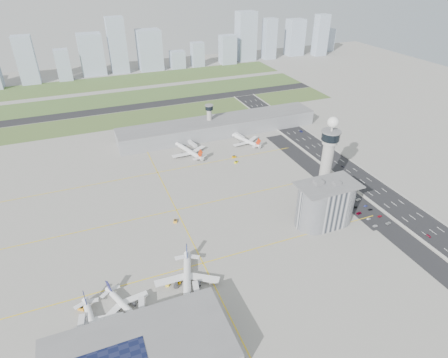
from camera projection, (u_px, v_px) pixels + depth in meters
name	position (u px, v px, depth m)	size (l,w,h in m)	color
ground	(242.00, 221.00, 264.98)	(1000.00, 1000.00, 0.00)	#9C9991
grass_strip_0	(148.00, 116.00, 437.76)	(480.00, 50.00, 0.08)	#4E632F
grass_strip_1	(136.00, 97.00, 497.50)	(480.00, 60.00, 0.08)	#496931
grass_strip_2	(126.00, 81.00, 561.22)	(480.00, 70.00, 0.08)	#43622E
runway	(141.00, 106.00, 467.22)	(480.00, 22.00, 0.10)	black
highway	(372.00, 188.00, 301.80)	(28.00, 500.00, 0.10)	black
barrier_left	(358.00, 191.00, 297.03)	(0.60, 500.00, 1.20)	#9E9E99
barrier_right	(386.00, 184.00, 306.00)	(0.60, 500.00, 1.20)	#9E9E99
landside_road	(355.00, 201.00, 285.83)	(18.00, 260.00, 0.08)	black
parking_lot	(363.00, 210.00, 275.62)	(20.00, 44.00, 0.10)	black
taxiway_line_h_0	(203.00, 263.00, 228.26)	(260.00, 0.60, 0.01)	yellow
taxiway_line_h_1	(176.00, 210.00, 276.05)	(260.00, 0.60, 0.01)	yellow
taxiway_line_h_2	(158.00, 173.00, 323.84)	(260.00, 0.60, 0.01)	yellow
taxiway_line_v	(176.00, 210.00, 276.05)	(0.60, 260.00, 0.01)	yellow
control_tower	(328.00, 155.00, 276.45)	(14.00, 14.00, 64.50)	#ADAAA5
secondary_tower	(209.00, 117.00, 384.42)	(8.60, 8.60, 31.90)	#ADAAA5
admin_building	(325.00, 204.00, 256.27)	(42.00, 24.00, 33.50)	#B2B2B7
terminal_pier	(219.00, 126.00, 391.62)	(210.00, 32.00, 15.80)	gray
near_terminal	(140.00, 356.00, 168.13)	(84.00, 42.00, 13.00)	gray
airplane_near_a	(92.00, 323.00, 184.96)	(37.21, 31.63, 10.42)	white
airplane_near_b	(124.00, 304.00, 195.74)	(34.07, 28.96, 9.54)	white
airplane_near_c	(187.00, 277.00, 209.99)	(44.18, 37.55, 12.37)	white
airplane_far_a	(189.00, 148.00, 350.82)	(43.06, 36.60, 12.06)	white
airplane_far_b	(246.00, 138.00, 371.61)	(38.57, 32.79, 10.80)	white
jet_bridge_near_0	(80.00, 341.00, 178.72)	(14.00, 3.00, 5.70)	silver
jet_bridge_near_1	(142.00, 322.00, 188.33)	(14.00, 3.00, 5.70)	silver
jet_bridge_near_2	(199.00, 304.00, 197.94)	(14.00, 3.00, 5.70)	silver
jet_bridge_far_0	(189.00, 143.00, 369.29)	(14.00, 3.00, 5.70)	silver
jet_bridge_far_1	(236.00, 135.00, 385.31)	(14.00, 3.00, 5.70)	silver
tug_0	(82.00, 308.00, 197.97)	(2.45, 3.56, 2.07)	orange
tug_1	(179.00, 282.00, 214.17)	(2.05, 2.98, 1.73)	#EEA807
tug_2	(168.00, 284.00, 212.66)	(2.07, 3.01, 1.75)	yellow
tug_3	(175.00, 221.00, 263.13)	(2.27, 3.30, 1.92)	orange
tug_4	(234.00, 157.00, 347.31)	(2.41, 3.51, 2.04)	#D79200
tug_5	(236.00, 162.00, 338.64)	(2.17, 3.16, 1.84)	yellow
car_lot_0	(375.00, 226.00, 258.85)	(1.54, 3.82, 1.30)	white
car_lot_1	(369.00, 219.00, 265.89)	(1.16, 3.31, 1.09)	#9497A4
car_lot_2	(359.00, 213.00, 271.71)	(2.05, 4.44, 1.23)	maroon
car_lot_3	(354.00, 207.00, 278.23)	(1.85, 4.54, 1.32)	black
car_lot_4	(346.00, 203.00, 283.33)	(1.29, 3.22, 1.10)	#170E57
car_lot_5	(344.00, 200.00, 285.76)	(1.35, 3.86, 1.27)	#BAB6C6
car_lot_6	(389.00, 223.00, 261.60)	(2.13, 4.63, 1.29)	#A6A8AA
car_lot_7	(380.00, 216.00, 268.68)	(1.53, 3.76, 1.09)	maroon
car_lot_8	(370.00, 209.00, 275.71)	(1.41, 3.51, 1.20)	black
car_lot_9	(366.00, 206.00, 279.64)	(1.15, 3.29, 1.08)	navy
car_lot_10	(358.00, 199.00, 286.94)	(2.08, 4.51, 1.25)	white
car_lot_11	(355.00, 198.00, 289.13)	(1.53, 3.77, 1.09)	gray
car_hw_0	(429.00, 236.00, 249.70)	(1.31, 3.26, 1.11)	maroon
car_hw_1	(343.00, 166.00, 332.13)	(1.17, 3.36, 1.11)	black
car_hw_2	(301.00, 131.00, 398.53)	(2.11, 4.57, 1.27)	navy
car_hw_4	(263.00, 113.00, 443.64)	(1.53, 3.81, 1.30)	#A6A6A6
skyline_bldg_5	(26.00, 60.00, 533.99)	(25.49, 20.39, 66.89)	#9EADC1
skyline_bldg_6	(63.00, 65.00, 553.34)	(20.04, 16.03, 45.20)	#9EADC1
skyline_bldg_7	(92.00, 54.00, 578.22)	(35.76, 28.61, 61.22)	#9EADC1
skyline_bldg_8	(117.00, 45.00, 581.11)	(26.33, 21.06, 83.39)	#9EADC1
skyline_bldg_9	(150.00, 50.00, 603.09)	(36.96, 29.57, 62.11)	#9EADC1
skyline_bldg_10	(177.00, 60.00, 618.80)	(23.01, 18.41, 27.75)	#9EADC1
skyline_bldg_11	(198.00, 54.00, 626.87)	(20.22, 16.18, 38.97)	#9EADC1
skyline_bldg_12	(228.00, 50.00, 640.47)	(26.14, 20.92, 46.89)	#9EADC1
skyline_bldg_13	(246.00, 36.00, 653.75)	(32.26, 25.81, 81.20)	#9EADC1
skyline_bldg_14	(269.00, 39.00, 665.38)	(21.59, 17.28, 68.75)	#9EADC1
skyline_bldg_15	(295.00, 37.00, 692.66)	(30.25, 24.20, 63.40)	#9EADC1
skyline_bldg_16	(321.00, 35.00, 688.64)	(23.04, 18.43, 71.56)	#9EADC1
skyline_bldg_17	(327.00, 40.00, 729.94)	(22.64, 18.11, 41.06)	#9EADC1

